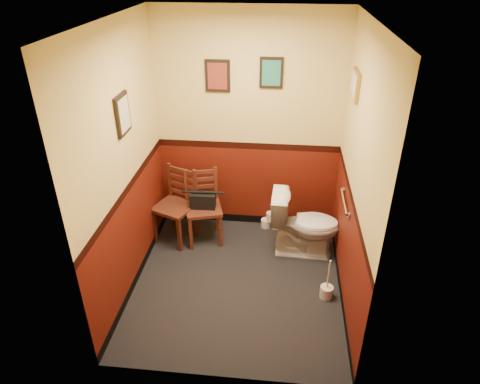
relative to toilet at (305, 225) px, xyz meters
name	(u,v)px	position (x,y,z in m)	size (l,w,h in m)	color
floor	(238,282)	(-0.72, -0.63, -0.39)	(2.20, 2.40, 0.00)	black
ceiling	(237,20)	(-0.72, -0.63, 2.31)	(2.20, 2.40, 0.00)	silver
wall_back	(248,127)	(-0.72, 0.57, 0.96)	(2.20, 2.70, 0.00)	#53130A
wall_front	(218,250)	(-0.72, -1.83, 0.96)	(2.20, 2.70, 0.00)	#53130A
wall_left	(124,167)	(-1.82, -0.63, 0.96)	(2.40, 2.70, 0.00)	#53130A
wall_right	(356,178)	(0.38, -0.63, 0.96)	(2.40, 2.70, 0.00)	#53130A
grab_bar	(344,202)	(0.35, -0.38, 0.56)	(0.05, 0.56, 0.06)	silver
framed_print_back_a	(218,76)	(-1.07, 0.55, 1.56)	(0.28, 0.04, 0.36)	black
framed_print_back_b	(271,73)	(-0.47, 0.55, 1.61)	(0.26, 0.04, 0.34)	black
framed_print_left	(123,114)	(-1.80, -0.53, 1.46)	(0.04, 0.30, 0.38)	black
framed_print_right	(355,85)	(0.36, -0.03, 1.66)	(0.04, 0.34, 0.28)	olive
toilet	(305,225)	(0.00, 0.00, 0.00)	(0.45, 0.80, 0.79)	white
toilet_brush	(327,291)	(0.23, -0.75, -0.31)	(0.13, 0.13, 0.48)	silver
chair_left	(177,205)	(-1.55, 0.15, 0.07)	(0.57, 0.57, 0.93)	#59281A
chair_right	(203,207)	(-1.23, 0.18, 0.06)	(0.52, 0.52, 0.90)	#59281A
handbag	(203,200)	(-1.22, 0.14, 0.17)	(0.30, 0.16, 0.22)	black
tp_stack	(271,221)	(-0.40, 0.49, -0.30)	(0.26, 0.13, 0.22)	silver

